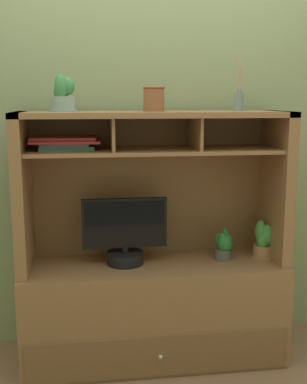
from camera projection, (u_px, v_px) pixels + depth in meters
The scene contains 10 objects.
floor_plane at pixel (154, 355), 2.87m from camera, with size 6.00×6.00×0.02m, color #92684D.
back_wall at pixel (147, 115), 2.88m from camera, with size 6.00×0.02×2.80m, color gray.
media_console at pixel (153, 284), 2.79m from camera, with size 1.48×0.54×1.43m.
tv_monitor at pixel (125, 237), 2.71m from camera, with size 0.47×0.21×0.38m.
potted_orchid at pixel (224, 246), 2.80m from camera, with size 0.11×0.11×0.18m.
potted_fern at pixel (263, 240), 2.83m from camera, with size 0.13×0.14×0.22m.
magazine_stack_left at pixel (66, 143), 2.56m from camera, with size 0.37×0.26×0.07m.
diffuser_bottle at pixel (239, 100), 2.67m from camera, with size 0.05×0.05×0.30m.
potted_succulent at pixel (63, 97), 2.54m from camera, with size 0.15×0.15×0.19m.
ceramic_vase at pixel (154, 99), 2.57m from camera, with size 0.12×0.12×0.13m.
Camera 1 is at (-0.36, -2.61, 1.49)m, focal length 45.06 mm.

